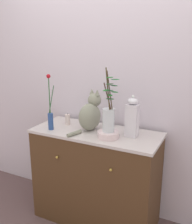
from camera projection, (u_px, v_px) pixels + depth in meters
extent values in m
plane|color=brown|center=(96.00, 218.00, 2.56)|extent=(6.00, 6.00, 0.00)
cube|color=silver|center=(111.00, 82.00, 2.48)|extent=(4.40, 0.08, 2.60)
cube|color=#4C311B|center=(96.00, 178.00, 2.44)|extent=(1.13, 0.48, 0.88)
cube|color=beige|center=(96.00, 133.00, 2.32)|extent=(1.15, 0.49, 0.02)
sphere|color=#B79338|center=(57.00, 157.00, 2.26)|extent=(0.02, 0.02, 0.02)
sphere|color=#B79338|center=(111.00, 170.00, 2.04)|extent=(0.02, 0.02, 0.02)
ellipsoid|color=gray|center=(90.00, 117.00, 2.32)|extent=(0.22, 0.26, 0.25)
sphere|color=gray|center=(95.00, 100.00, 2.32)|extent=(0.12, 0.12, 0.12)
cone|color=gray|center=(92.00, 92.00, 2.33)|extent=(0.05, 0.05, 0.05)
cone|color=gray|center=(97.00, 93.00, 2.28)|extent=(0.05, 0.05, 0.05)
cylinder|color=gray|center=(74.00, 133.00, 2.22)|extent=(0.08, 0.15, 0.03)
cylinder|color=#2A4988|center=(51.00, 121.00, 2.35)|extent=(0.05, 0.05, 0.15)
cylinder|color=#215925|center=(49.00, 96.00, 2.28)|extent=(0.01, 0.01, 0.31)
sphere|color=#A91019|center=(48.00, 76.00, 2.24)|extent=(0.04, 0.04, 0.04)
cylinder|color=#1A5124|center=(51.00, 99.00, 2.28)|extent=(0.07, 0.01, 0.25)
cylinder|color=silver|center=(108.00, 135.00, 2.16)|extent=(0.18, 0.18, 0.05)
cylinder|color=silver|center=(108.00, 120.00, 2.13)|extent=(0.10, 0.10, 0.19)
cylinder|color=#45391B|center=(108.00, 94.00, 2.05)|extent=(0.05, 0.02, 0.41)
ellipsoid|color=#20502D|center=(109.00, 90.00, 2.02)|extent=(0.08, 0.05, 0.01)
ellipsoid|color=#2A522A|center=(110.00, 84.00, 2.00)|extent=(0.07, 0.08, 0.01)
ellipsoid|color=#195B1E|center=(110.00, 77.00, 1.98)|extent=(0.06, 0.08, 0.01)
cylinder|color=#483027|center=(109.00, 101.00, 2.06)|extent=(0.08, 0.04, 0.29)
ellipsoid|color=#22542B|center=(110.00, 99.00, 2.03)|extent=(0.07, 0.04, 0.01)
ellipsoid|color=#1F5E22|center=(110.00, 95.00, 1.98)|extent=(0.07, 0.08, 0.01)
ellipsoid|color=#195E20|center=(106.00, 90.00, 1.98)|extent=(0.05, 0.07, 0.01)
cylinder|color=#4B3A28|center=(110.00, 95.00, 2.05)|extent=(0.05, 0.07, 0.39)
ellipsoid|color=#1A6024|center=(114.00, 92.00, 2.02)|extent=(0.08, 0.06, 0.01)
ellipsoid|color=#1B5329|center=(114.00, 86.00, 2.01)|extent=(0.08, 0.05, 0.01)
ellipsoid|color=#19632B|center=(115.00, 79.00, 1.99)|extent=(0.08, 0.07, 0.01)
cube|color=white|center=(132.00, 120.00, 2.17)|extent=(0.10, 0.10, 0.28)
ellipsoid|color=white|center=(133.00, 101.00, 2.12)|extent=(0.09, 0.09, 0.05)
sphere|color=white|center=(133.00, 97.00, 2.11)|extent=(0.02, 0.02, 0.02)
cylinder|color=silver|center=(68.00, 120.00, 2.49)|extent=(0.05, 0.05, 0.10)
cylinder|color=black|center=(67.00, 114.00, 2.47)|extent=(0.00, 0.00, 0.01)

